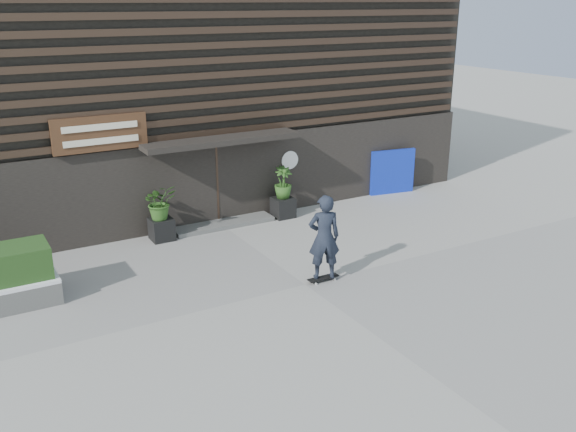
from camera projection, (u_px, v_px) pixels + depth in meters
ground at (305, 285)px, 14.42m from camera, size 80.00×80.00×0.00m
entrance_step at (223, 224)px, 18.16m from camera, size 3.00×0.80×0.12m
planter_pot_left at (162, 229)px, 17.03m from camera, size 0.60×0.60×0.60m
bamboo_left at (160, 202)px, 16.77m from camera, size 0.86×0.75×0.96m
planter_pot_right at (283, 207)px, 18.82m from camera, size 0.60×0.60×0.60m
bamboo_right at (283, 182)px, 18.56m from camera, size 0.54×0.54×0.96m
blue_tarp at (392, 172)px, 20.98m from camera, size 1.59×0.38×1.49m
building at (154, 69)px, 21.27m from camera, size 18.00×11.00×8.00m
skateboarder at (324, 237)px, 14.24m from camera, size 0.85×0.70×2.10m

